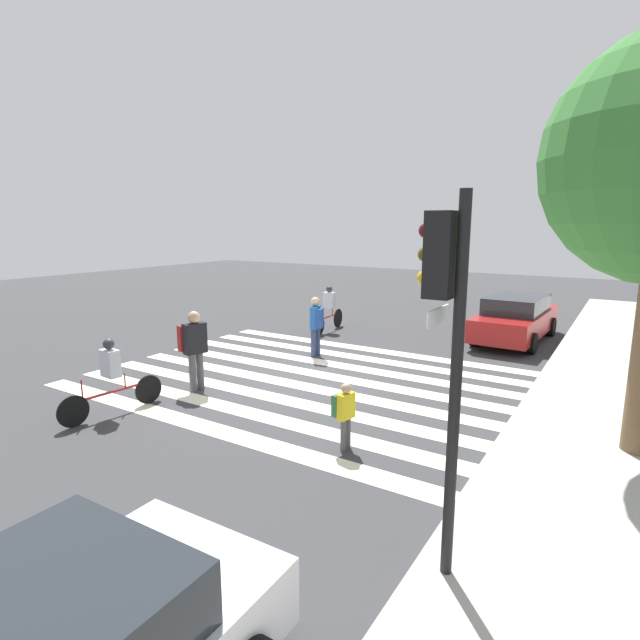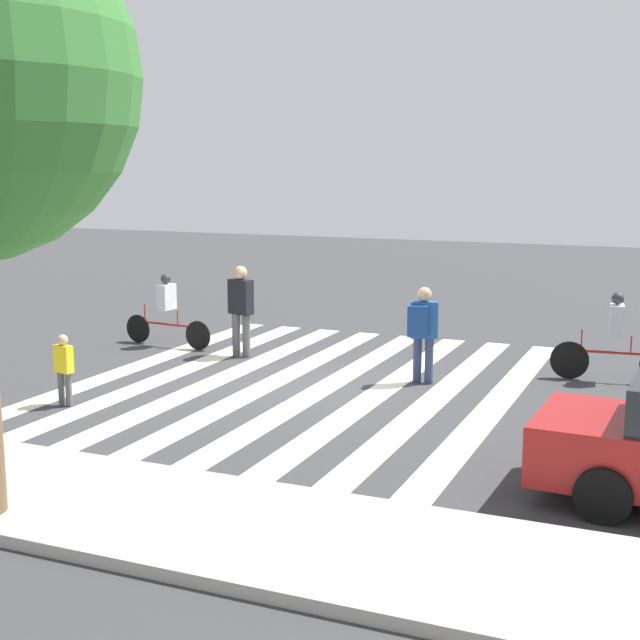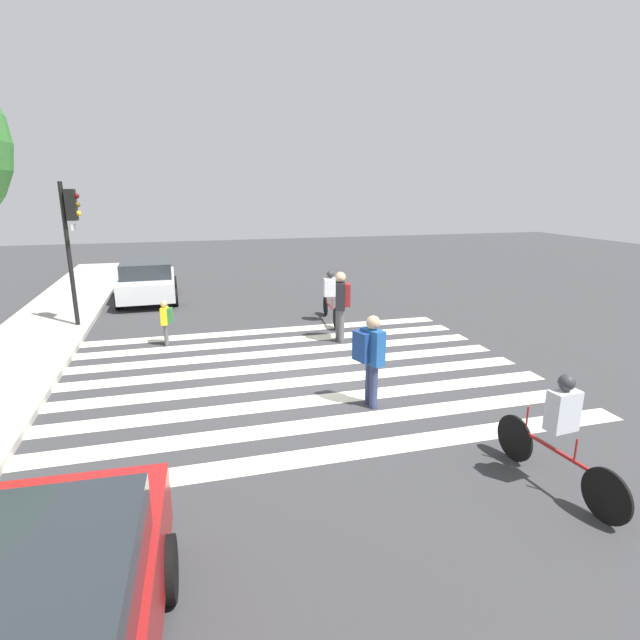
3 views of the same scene
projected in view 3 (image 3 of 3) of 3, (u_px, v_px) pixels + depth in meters
The scene contains 9 objects.
ground_plane at pixel (299, 373), 10.99m from camera, with size 60.00×60.00×0.00m, color #38383A.
crosswalk_stripes at pixel (299, 373), 10.99m from camera, with size 7.52×10.00×0.01m.
traffic_light at pixel (71, 228), 13.72m from camera, with size 0.60×0.50×4.13m.
pedestrian_adult_yellow_jacket at pixel (370, 354), 9.12m from camera, with size 0.53×0.51×1.74m.
pedestrian_child_with_backpack at pixel (166, 319), 12.81m from camera, with size 0.35×0.32×1.18m.
pedestrian_adult_tall_backpack at pixel (342, 301), 13.06m from camera, with size 0.56×0.52×1.87m.
cyclist_near_curb at pixel (330, 294), 15.02m from camera, with size 2.24×0.42×1.58m.
cyclist_mid_street at pixel (560, 429), 6.59m from camera, with size 2.24×0.42×1.64m.
car_parked_dark_suv at pixel (147, 280), 17.99m from camera, with size 4.06×2.07×1.43m.
Camera 3 is at (-10.08, 2.30, 3.95)m, focal length 28.00 mm.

